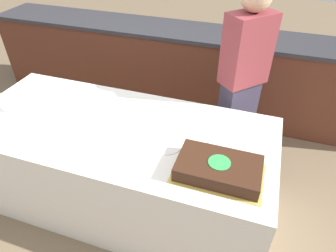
% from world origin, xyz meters
% --- Properties ---
extents(ground_plane, '(14.00, 14.00, 0.00)m').
position_xyz_m(ground_plane, '(0.00, 0.00, 0.00)').
color(ground_plane, '#7A664C').
extents(back_counter, '(4.40, 0.58, 0.92)m').
position_xyz_m(back_counter, '(0.00, 1.55, 0.46)').
color(back_counter, '#5B2D1E').
rests_on(back_counter, ground_plane).
extents(dining_table, '(2.17, 0.95, 0.76)m').
position_xyz_m(dining_table, '(0.00, 0.00, 0.38)').
color(dining_table, white).
rests_on(dining_table, ground_plane).
extents(cake, '(0.51, 0.32, 0.09)m').
position_xyz_m(cake, '(0.75, -0.21, 0.80)').
color(cake, gold).
rests_on(cake, dining_table).
extents(plate_stack, '(0.20, 0.20, 0.04)m').
position_xyz_m(plate_stack, '(-0.84, -0.01, 0.78)').
color(plate_stack, white).
rests_on(plate_stack, dining_table).
extents(side_plate_near_cake, '(0.19, 0.19, 0.00)m').
position_xyz_m(side_plate_near_cake, '(0.72, 0.08, 0.76)').
color(side_plate_near_cake, white).
rests_on(side_plate_near_cake, dining_table).
extents(side_plate_right_edge, '(0.19, 0.19, 0.00)m').
position_xyz_m(side_plate_right_edge, '(0.39, -0.07, 0.76)').
color(side_plate_right_edge, white).
rests_on(side_plate_right_edge, dining_table).
extents(person_cutting_cake, '(0.38, 0.38, 1.61)m').
position_xyz_m(person_cutting_cake, '(0.75, 0.70, 0.85)').
color(person_cutting_cake, '#383347').
rests_on(person_cutting_cake, ground_plane).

